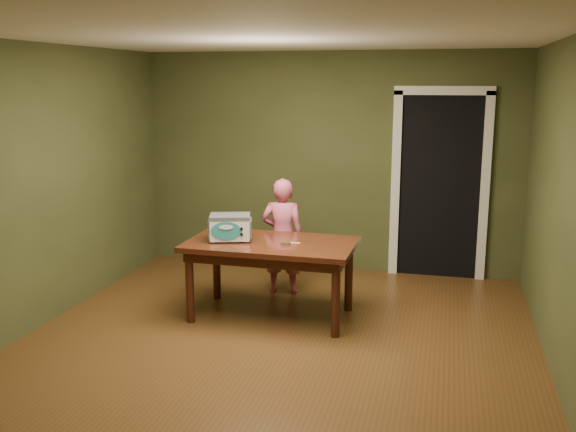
# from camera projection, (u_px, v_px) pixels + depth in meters

# --- Properties ---
(floor) EXTENTS (5.00, 5.00, 0.00)m
(floor) POSITION_uv_depth(u_px,v_px,m) (274.00, 347.00, 5.54)
(floor) COLOR brown
(floor) RESTS_ON ground
(room_shell) EXTENTS (4.52, 5.02, 2.61)m
(room_shell) POSITION_uv_depth(u_px,v_px,m) (273.00, 150.00, 5.18)
(room_shell) COLOR #494E29
(room_shell) RESTS_ON ground
(doorway) EXTENTS (1.10, 0.66, 2.25)m
(doorway) POSITION_uv_depth(u_px,v_px,m) (440.00, 183.00, 7.65)
(doorway) COLOR black
(doorway) RESTS_ON ground
(dining_table) EXTENTS (1.61, 0.92, 0.75)m
(dining_table) POSITION_uv_depth(u_px,v_px,m) (271.00, 252.00, 6.15)
(dining_table) COLOR #3D190E
(dining_table) RESTS_ON floor
(toy_oven) EXTENTS (0.46, 0.37, 0.25)m
(toy_oven) POSITION_uv_depth(u_px,v_px,m) (230.00, 226.00, 6.15)
(toy_oven) COLOR #4C4F54
(toy_oven) RESTS_ON dining_table
(baking_pan) EXTENTS (0.10, 0.10, 0.02)m
(baking_pan) POSITION_uv_depth(u_px,v_px,m) (286.00, 243.00, 6.04)
(baking_pan) COLOR silver
(baking_pan) RESTS_ON dining_table
(spatula) EXTENTS (0.18, 0.05, 0.01)m
(spatula) POSITION_uv_depth(u_px,v_px,m) (291.00, 243.00, 6.06)
(spatula) COLOR #F3EE69
(spatula) RESTS_ON dining_table
(child) EXTENTS (0.48, 0.34, 1.25)m
(child) POSITION_uv_depth(u_px,v_px,m) (282.00, 236.00, 6.85)
(child) COLOR #D55779
(child) RESTS_ON floor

